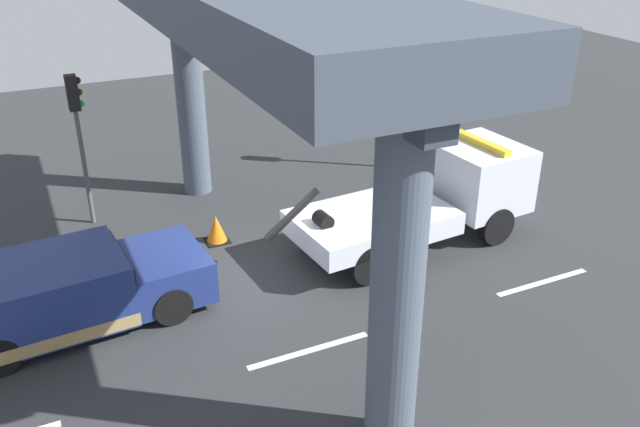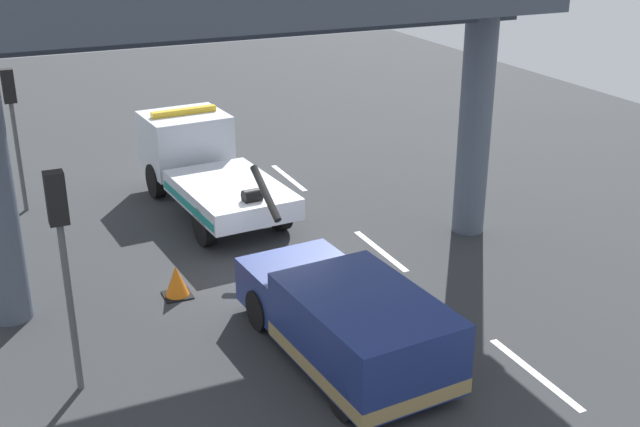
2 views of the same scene
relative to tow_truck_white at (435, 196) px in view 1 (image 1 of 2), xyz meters
The scene contains 9 objects.
ground_plane 5.09m from the tow_truck_white, behind, with size 60.00×40.00×0.10m, color #2D3033.
lane_stripe_mid 5.90m from the tow_truck_white, 148.63° to the right, with size 2.60×0.16×0.01m, color silver.
lane_stripe_east 3.41m from the tow_truck_white, 70.38° to the right, with size 2.60×0.16×0.01m, color silver.
tow_truck_white is the anchor object (origin of this frame).
towed_van_green 9.05m from the tow_truck_white, behind, with size 5.34×2.55×1.58m.
overpass_structure 6.58m from the tow_truck_white, behind, with size 3.60×13.32×6.77m.
traffic_light_near 9.39m from the tow_truck_white, 149.15° to the left, with size 0.39×0.32×4.10m.
traffic_light_far 5.27m from the tow_truck_white, 71.39° to the left, with size 0.39×0.32×3.98m.
traffic_cone_orange 5.70m from the tow_truck_white, 156.86° to the left, with size 0.61×0.61×0.72m.
Camera 1 is at (-4.43, -12.80, 8.30)m, focal length 37.66 mm.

